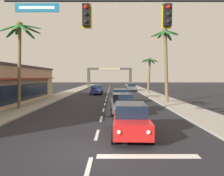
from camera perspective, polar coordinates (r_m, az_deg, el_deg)
name	(u,v)px	position (r m, az deg, el deg)	size (l,w,h in m)	color
ground_plane	(93,151)	(8.87, -5.42, -17.23)	(220.00, 220.00, 0.00)	#232328
sidewalk_right	(162,99)	(29.29, 13.84, -2.90)	(3.20, 110.00, 0.14)	#9E998E
sidewalk_left	(51,99)	(29.71, -16.85, -2.86)	(3.20, 110.00, 0.14)	#9E998E
lane_markings	(109,99)	(28.14, -0.74, -3.19)	(4.28, 87.52, 0.01)	silver
traffic_signal_mast	(172,31)	(9.34, 16.67, 15.27)	(10.50, 0.41, 7.22)	#2D2D33
sedan_lead_at_stop_bar	(131,119)	(10.84, 5.27, -8.76)	(2.05, 4.49, 1.68)	red
sedan_third_in_queue	(122,103)	(17.24, 2.85, -4.33)	(2.03, 4.48, 1.68)	#4C515B
sedan_fifth_in_queue	(121,96)	(23.71, 2.47, -2.30)	(2.09, 4.51, 1.68)	navy
sedan_oncoming_far	(97,90)	(35.89, -4.31, -0.48)	(2.12, 4.51, 1.68)	navy
sedan_parked_nearest_kerb	(132,87)	(45.13, 5.54, 0.25)	(2.05, 4.49, 1.68)	#4C515B
palm_left_second	(20,42)	(21.01, -24.65, 11.62)	(4.05, 3.88, 8.20)	brown
palm_right_second	(166,52)	(25.27, 14.91, 9.78)	(3.52, 3.44, 8.88)	brown
palm_right_third	(149,68)	(39.31, 10.49, 5.49)	(3.39, 3.31, 6.79)	brown
town_gateway_arch	(110,74)	(66.62, -0.69, 3.91)	(14.68, 0.90, 6.18)	#423D38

